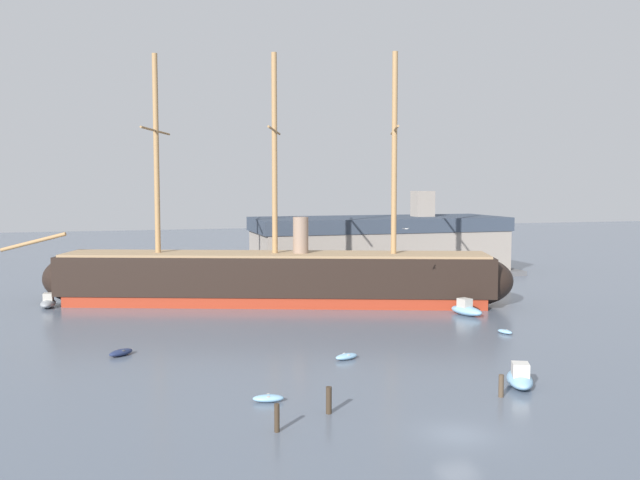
% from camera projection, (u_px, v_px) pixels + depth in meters
% --- Properties ---
extents(ground_plane, '(400.00, 400.00, 0.00)m').
position_uv_depth(ground_plane, '(458.00, 435.00, 43.69)').
color(ground_plane, slate).
extents(tall_ship, '(63.70, 26.44, 31.75)m').
position_uv_depth(tall_ship, '(275.00, 277.00, 90.66)').
color(tall_ship, maroon).
rests_on(tall_ship, ground).
extents(dinghy_foreground_left, '(2.35, 1.36, 0.52)m').
position_uv_depth(dinghy_foreground_left, '(268.00, 398.00, 50.23)').
color(dinghy_foreground_left, '#7FB2D6').
rests_on(dinghy_foreground_left, ground).
extents(motorboat_foreground_right, '(3.58, 4.90, 1.90)m').
position_uv_depth(motorboat_foreground_right, '(520.00, 378.00, 53.99)').
color(motorboat_foreground_right, '#7FB2D6').
rests_on(motorboat_foreground_right, ground).
extents(dinghy_near_centre, '(2.46, 1.69, 0.53)m').
position_uv_depth(dinghy_near_centre, '(346.00, 356.00, 62.27)').
color(dinghy_near_centre, '#7FB2D6').
rests_on(dinghy_near_centre, ground).
extents(dinghy_mid_left, '(2.60, 2.40, 0.59)m').
position_uv_depth(dinghy_mid_left, '(121.00, 352.00, 63.63)').
color(dinghy_mid_left, '#1E284C').
rests_on(dinghy_mid_left, ground).
extents(dinghy_mid_right, '(1.29, 1.96, 0.43)m').
position_uv_depth(dinghy_mid_right, '(505.00, 332.00, 72.93)').
color(dinghy_mid_right, '#7FB2D6').
rests_on(dinghy_mid_right, ground).
extents(motorboat_alongside_stern, '(3.17, 4.99, 1.95)m').
position_uv_depth(motorboat_alongside_stern, '(466.00, 309.00, 83.07)').
color(motorboat_alongside_stern, '#7FB2D6').
rests_on(motorboat_alongside_stern, ground).
extents(motorboat_far_left, '(2.10, 4.31, 1.75)m').
position_uv_depth(motorboat_far_left, '(48.00, 302.00, 88.32)').
color(motorboat_far_left, gray).
rests_on(motorboat_far_left, ground).
extents(dinghy_far_right, '(2.26, 1.33, 0.50)m').
position_uv_depth(dinghy_far_right, '(479.00, 288.00, 102.59)').
color(dinghy_far_right, '#7FB2D6').
rests_on(dinghy_far_right, ground).
extents(dinghy_distant_centre, '(2.29, 1.18, 0.52)m').
position_uv_depth(dinghy_distant_centre, '(266.00, 288.00, 103.22)').
color(dinghy_distant_centre, '#236670').
rests_on(dinghy_distant_centre, ground).
extents(mooring_piling_nearest, '(0.33, 0.33, 1.80)m').
position_uv_depth(mooring_piling_nearest, '(277.00, 418.00, 44.13)').
color(mooring_piling_nearest, '#382B1E').
rests_on(mooring_piling_nearest, ground).
extents(mooring_piling_left_pair, '(0.39, 0.39, 1.84)m').
position_uv_depth(mooring_piling_left_pair, '(329.00, 400.00, 47.64)').
color(mooring_piling_left_pair, '#382B1E').
rests_on(mooring_piling_left_pair, ground).
extents(mooring_piling_right_pair, '(0.38, 0.38, 1.65)m').
position_uv_depth(mooring_piling_right_pair, '(501.00, 386.00, 51.34)').
color(mooring_piling_right_pair, '#4C3D2D').
rests_on(mooring_piling_right_pair, ground).
extents(dockside_warehouse_right, '(45.72, 18.17, 14.08)m').
position_uv_depth(dockside_warehouse_right, '(379.00, 246.00, 119.82)').
color(dockside_warehouse_right, '#565659').
rests_on(dockside_warehouse_right, ground).
extents(seagull_in_flight, '(1.05, 0.78, 0.13)m').
position_uv_depth(seagull_in_flight, '(406.00, 229.00, 76.39)').
color(seagull_in_flight, silver).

